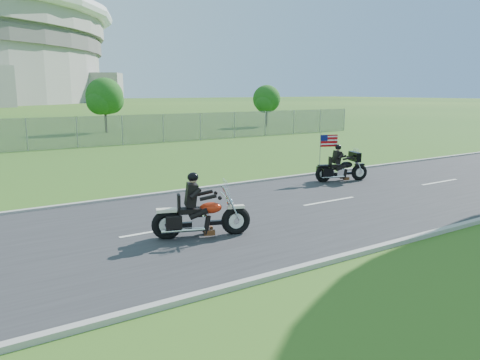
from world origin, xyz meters
TOP-DOWN VIEW (x-y plane):
  - ground at (0.00, 0.00)m, footprint 420.00×420.00m
  - road at (0.00, 0.00)m, footprint 120.00×8.00m
  - curb_north at (0.00, 4.05)m, footprint 120.00×0.18m
  - curb_south at (0.00, -4.05)m, footprint 120.00×0.18m
  - tree_fence_near at (6.04, 30.04)m, footprint 3.52×3.28m
  - tree_fence_far at (22.04, 28.03)m, footprint 3.08×2.87m
  - motorcycle_lead at (-1.35, -0.99)m, footprint 2.41×1.16m
  - motorcycle_follow at (6.90, 2.36)m, footprint 2.18×1.10m

SIDE VIEW (x-z plane):
  - ground at x=0.00m, z-range 0.00..0.00m
  - road at x=0.00m, z-range 0.00..0.04m
  - curb_north at x=0.00m, z-range -0.01..0.11m
  - curb_south at x=0.00m, z-range -0.01..0.11m
  - motorcycle_follow at x=6.90m, z-range -0.42..1.47m
  - motorcycle_lead at x=-1.35m, z-range -0.31..1.37m
  - tree_fence_far at x=22.04m, z-range 0.54..4.74m
  - tree_fence_near at x=6.04m, z-range 0.60..5.35m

